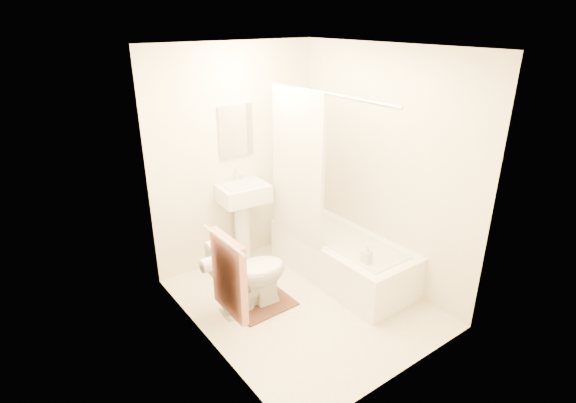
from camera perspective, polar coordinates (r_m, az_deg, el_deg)
floor at (r=4.55m, az=1.91°, el=-12.69°), size 2.40×2.40×0.00m
ceiling at (r=3.72m, az=2.41°, el=19.04°), size 2.40×2.40×0.00m
wall_back at (r=4.93m, az=-6.59°, el=5.58°), size 2.00×0.02×2.40m
wall_left at (r=3.50m, az=-10.86°, el=-1.98°), size 0.02×2.40×2.40m
wall_right at (r=4.64m, az=11.91°, el=4.14°), size 0.02×2.40×2.40m
mirror at (r=4.83m, az=-6.62°, el=8.93°), size 0.40×0.03×0.55m
curtain_rod at (r=4.03m, az=4.84°, el=13.55°), size 0.03×1.70×0.03m
shower_curtain at (r=4.52m, az=1.19°, el=4.43°), size 0.04×0.80×1.55m
towel_bar at (r=3.35m, az=-8.23°, el=-4.82°), size 0.02×0.60×0.02m
towel at (r=3.52m, az=-7.50°, el=-9.32°), size 0.06×0.45×0.66m
toilet_paper at (r=3.85m, az=-10.17°, el=-7.90°), size 0.11×0.12×0.12m
toilet at (r=4.33m, az=-4.88°, el=-9.17°), size 0.76×0.46×0.72m
sink at (r=5.04m, az=-5.77°, el=-2.34°), size 0.55×0.46×1.03m
bathtub at (r=4.88m, az=6.84°, el=-7.00°), size 0.71×1.63×0.46m
bath_mat at (r=4.52m, az=-3.21°, el=-12.89°), size 0.59×0.44×0.02m
soap_bottle at (r=4.31m, az=9.98°, el=-6.61°), size 0.08×0.09×0.18m
scrub_brush at (r=5.19m, az=1.94°, el=-1.91°), size 0.07×0.21×0.04m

